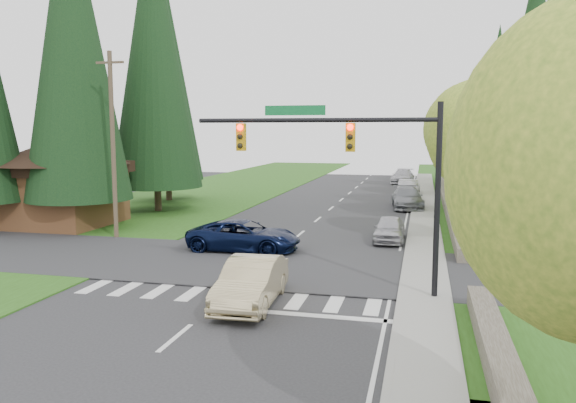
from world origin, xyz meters
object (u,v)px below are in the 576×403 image
at_px(sedan_champagne, 251,282).
at_px(suv_navy, 244,236).
at_px(parked_car_a, 389,229).
at_px(parked_car_d, 410,187).
at_px(parked_car_c, 408,188).
at_px(parked_car_e, 403,176).
at_px(parked_car_b, 407,198).

height_order(sedan_champagne, suv_navy, sedan_champagne).
xyz_separation_m(sedan_champagne, parked_car_a, (3.87, 12.20, -0.12)).
distance_m(suv_navy, parked_car_d, 28.25).
bearing_deg(parked_car_c, parked_car_d, 87.50).
relative_size(sedan_champagne, parked_car_c, 1.03).
distance_m(parked_car_a, parked_car_d, 23.13).
bearing_deg(parked_car_e, suv_navy, -93.99).
relative_size(parked_car_b, parked_car_e, 1.02).
bearing_deg(parked_car_c, suv_navy, -104.07).
height_order(suv_navy, parked_car_c, suv_navy).
height_order(suv_navy, parked_car_d, suv_navy).
xyz_separation_m(suv_navy, parked_car_c, (7.10, 24.95, -0.00)).
distance_m(suv_navy, parked_car_e, 38.66).
relative_size(parked_car_c, parked_car_e, 0.87).
height_order(parked_car_a, parked_car_d, parked_car_d).
relative_size(parked_car_a, parked_car_e, 0.73).
xyz_separation_m(parked_car_a, parked_car_c, (0.37, 20.77, 0.10)).
xyz_separation_m(suv_navy, parked_car_a, (6.72, 4.18, -0.10)).
xyz_separation_m(parked_car_b, parked_car_e, (-1.11, 20.68, -0.02)).
height_order(sedan_champagne, parked_car_e, sedan_champagne).
bearing_deg(parked_car_c, parked_car_e, 95.83).
distance_m(sedan_champagne, parked_car_b, 25.88).
relative_size(suv_navy, parked_car_d, 1.39).
height_order(sedan_champagne, parked_car_d, sedan_champagne).
distance_m(parked_car_a, parked_car_b, 13.32).
height_order(sedan_champagne, parked_car_c, sedan_champagne).
xyz_separation_m(suv_navy, parked_car_d, (7.27, 27.30, -0.09)).
height_order(parked_car_c, parked_car_e, parked_car_e).
relative_size(sedan_champagne, parked_car_b, 0.87).
bearing_deg(parked_car_e, parked_car_b, -81.75).
distance_m(parked_car_c, parked_car_d, 2.36).
xyz_separation_m(parked_car_a, parked_car_e, (-0.56, 33.99, 0.11)).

